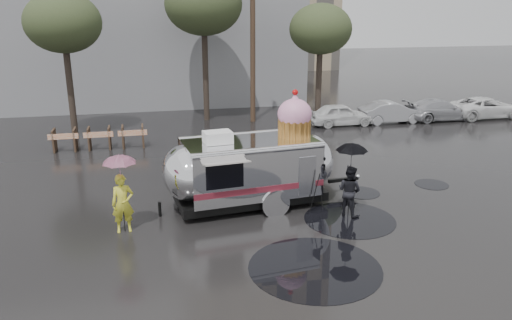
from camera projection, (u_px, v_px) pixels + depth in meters
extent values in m
plane|color=black|center=(270.00, 228.00, 14.77)|extent=(120.00, 120.00, 0.00)
cylinder|color=black|center=(315.00, 268.00, 12.52)|extent=(3.37, 3.37, 0.01)
cylinder|color=black|center=(361.00, 193.00, 17.52)|extent=(1.28, 1.28, 0.01)
cylinder|color=black|center=(350.00, 219.00, 15.34)|extent=(2.80, 2.80, 0.01)
cylinder|color=black|center=(432.00, 184.00, 18.34)|extent=(1.22, 1.22, 0.01)
cube|color=slate|center=(130.00, 2.00, 34.40)|extent=(22.00, 12.00, 13.00)
cylinder|color=#473323|center=(253.00, 40.00, 27.01)|extent=(0.28, 0.28, 9.00)
cylinder|color=#382D26|center=(69.00, 77.00, 24.58)|extent=(0.32, 0.32, 5.85)
ellipsoid|color=#2D3A1E|center=(63.00, 22.00, 23.81)|extent=(3.64, 3.64, 2.86)
cylinder|color=#382D26|center=(205.00, 60.00, 27.76)|extent=(0.32, 0.32, 6.75)
ellipsoid|color=#2D3A1E|center=(203.00, 4.00, 26.87)|extent=(4.20, 4.20, 3.30)
cylinder|color=#382D26|center=(319.00, 74.00, 27.33)|extent=(0.32, 0.32, 5.40)
ellipsoid|color=#2D3A1E|center=(321.00, 29.00, 26.62)|extent=(3.36, 3.36, 2.64)
cube|color=#473323|center=(54.00, 140.00, 22.40)|extent=(0.08, 0.80, 1.00)
cube|color=#473323|center=(75.00, 139.00, 22.59)|extent=(0.08, 0.80, 1.00)
cube|color=#E5590C|center=(63.00, 137.00, 22.07)|extent=(1.30, 0.04, 0.25)
cube|color=#473323|center=(89.00, 139.00, 22.71)|extent=(0.08, 0.80, 1.00)
cube|color=#473323|center=(110.00, 137.00, 22.90)|extent=(0.08, 0.80, 1.00)
cube|color=#E5590C|center=(98.00, 135.00, 22.38)|extent=(1.30, 0.04, 0.25)
cube|color=#473323|center=(123.00, 137.00, 23.02)|extent=(0.08, 0.80, 1.00)
cube|color=#473323|center=(143.00, 136.00, 23.21)|extent=(0.08, 0.80, 1.00)
cube|color=#E5590C|center=(133.00, 133.00, 22.69)|extent=(1.30, 0.04, 0.25)
imported|color=silver|center=(341.00, 113.00, 27.20)|extent=(4.00, 1.80, 1.40)
imported|color=#B2B2B7|center=(392.00, 110.00, 27.82)|extent=(4.00, 1.80, 1.40)
imported|color=#B2B2B7|center=(440.00, 108.00, 28.43)|extent=(4.20, 1.80, 1.44)
imported|color=silver|center=(486.00, 105.00, 29.04)|extent=(4.40, 1.90, 1.50)
cube|color=silver|center=(250.00, 166.00, 16.10)|extent=(4.43, 2.66, 1.72)
ellipsoid|color=silver|center=(309.00, 160.00, 16.76)|extent=(1.68, 2.35, 1.72)
ellipsoid|color=silver|center=(186.00, 173.00, 15.45)|extent=(1.68, 2.35, 1.72)
cube|color=black|center=(250.00, 195.00, 16.40)|extent=(4.97, 2.45, 0.29)
cylinder|color=black|center=(274.00, 204.00, 15.66)|extent=(0.69, 0.29, 0.67)
cylinder|color=black|center=(254.00, 184.00, 17.44)|extent=(0.69, 0.29, 0.67)
cylinder|color=silver|center=(276.00, 204.00, 15.53)|extent=(0.92, 0.20, 0.92)
cube|color=black|center=(343.00, 180.00, 17.43)|extent=(1.15, 0.25, 0.11)
sphere|color=silver|center=(358.00, 176.00, 17.59)|extent=(0.17, 0.17, 0.15)
cylinder|color=black|center=(160.00, 209.00, 15.51)|extent=(0.11, 0.11, 0.48)
cube|color=maroon|center=(261.00, 190.00, 15.24)|extent=(4.18, 0.51, 0.19)
cube|color=maroon|center=(240.00, 169.00, 17.22)|extent=(4.18, 0.51, 0.19)
cube|color=black|center=(225.00, 176.00, 14.70)|extent=(1.14, 0.16, 0.76)
cube|color=#A19B95|center=(227.00, 163.00, 14.35)|extent=(1.38, 0.63, 0.14)
cube|color=silver|center=(307.00, 176.00, 15.62)|extent=(0.57, 0.10, 1.24)
cube|color=white|center=(218.00, 137.00, 15.46)|extent=(0.93, 0.72, 0.36)
cylinder|color=gold|center=(294.00, 128.00, 16.24)|extent=(1.10, 1.10, 0.57)
ellipsoid|color=#E89FC3|center=(295.00, 114.00, 16.10)|extent=(1.23, 1.23, 0.99)
cone|color=#E89FC3|center=(295.00, 99.00, 15.96)|extent=(0.53, 0.53, 0.38)
sphere|color=red|center=(295.00, 92.00, 15.89)|extent=(0.21, 0.21, 0.19)
imported|color=gold|center=(123.00, 204.00, 14.30)|extent=(0.66, 0.47, 1.73)
imported|color=#CC7DA0|center=(120.00, 168.00, 13.98)|extent=(1.16, 1.16, 0.79)
cylinder|color=black|center=(123.00, 205.00, 14.31)|extent=(0.02, 0.02, 1.65)
imported|color=black|center=(349.00, 191.00, 15.45)|extent=(0.80, 0.88, 1.61)
imported|color=black|center=(351.00, 155.00, 15.11)|extent=(1.19, 1.19, 0.81)
cylinder|color=black|center=(349.00, 190.00, 15.44)|extent=(0.02, 0.02, 1.65)
cylinder|color=black|center=(321.00, 189.00, 16.04)|extent=(0.09, 0.30, 1.32)
cylinder|color=black|center=(308.00, 189.00, 16.08)|extent=(0.23, 0.22, 1.32)
cylinder|color=black|center=(315.00, 193.00, 15.73)|extent=(0.29, 0.12, 1.32)
cube|color=black|center=(315.00, 170.00, 15.75)|extent=(0.13, 0.11, 0.09)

